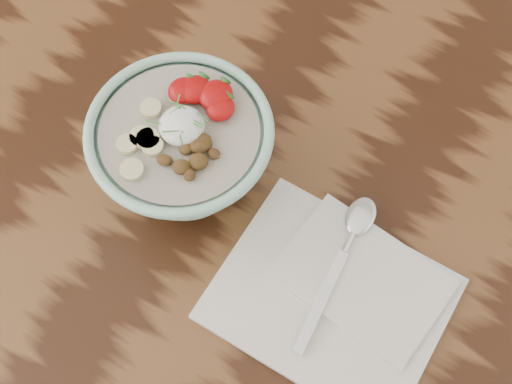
# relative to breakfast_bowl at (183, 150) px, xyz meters

# --- Properties ---
(table) EXTENTS (1.60, 0.90, 0.75)m
(table) POSITION_rel_breakfast_bowl_xyz_m (0.22, 0.07, -0.16)
(table) COLOR black
(table) RESTS_ON ground
(breakfast_bowl) EXTENTS (0.21, 0.21, 0.14)m
(breakfast_bowl) POSITION_rel_breakfast_bowl_xyz_m (0.00, 0.00, 0.00)
(breakfast_bowl) COLOR #9ACFB9
(breakfast_bowl) RESTS_ON table
(napkin) EXTENTS (0.25, 0.21, 0.02)m
(napkin) POSITION_rel_breakfast_bowl_xyz_m (0.23, -0.03, -0.06)
(napkin) COLOR silver
(napkin) RESTS_ON table
(spoon) EXTENTS (0.05, 0.20, 0.01)m
(spoon) POSITION_rel_breakfast_bowl_xyz_m (0.21, 0.03, -0.05)
(spoon) COLOR silver
(spoon) RESTS_ON napkin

